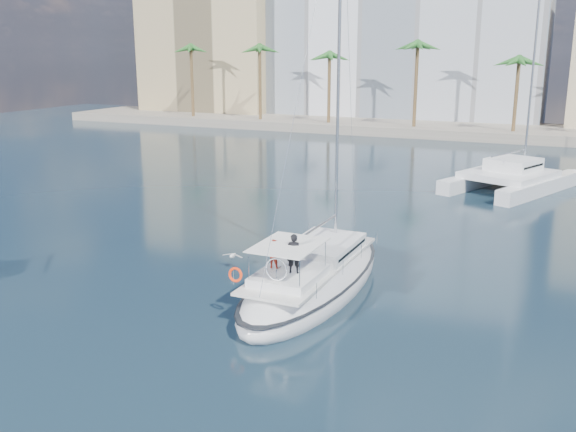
% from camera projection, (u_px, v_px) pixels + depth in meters
% --- Properties ---
extents(ground, '(160.00, 160.00, 0.00)m').
position_uv_depth(ground, '(258.00, 283.00, 30.77)').
color(ground, black).
rests_on(ground, ground).
extents(quay, '(120.00, 14.00, 1.20)m').
position_uv_depth(quay, '(464.00, 130.00, 84.60)').
color(quay, gray).
rests_on(quay, ground).
extents(building_modern, '(42.00, 16.00, 28.00)m').
position_uv_depth(building_modern, '(402.00, 28.00, 96.56)').
color(building_modern, silver).
rests_on(building_modern, ground).
extents(building_tan_left, '(22.00, 14.00, 22.00)m').
position_uv_depth(building_tan_left, '(216.00, 49.00, 105.55)').
color(building_tan_left, tan).
rests_on(building_tan_left, ground).
extents(palm_left, '(3.60, 3.60, 12.30)m').
position_uv_depth(palm_left, '(223.00, 54.00, 91.97)').
color(palm_left, brown).
rests_on(palm_left, ground).
extents(palm_centre, '(3.60, 3.60, 12.30)m').
position_uv_depth(palm_centre, '(464.00, 55.00, 78.63)').
color(palm_centre, brown).
rests_on(palm_centre, ground).
extents(main_sloop, '(4.32, 13.22, 19.55)m').
position_uv_depth(main_sloop, '(314.00, 279.00, 29.57)').
color(main_sloop, silver).
rests_on(main_sloop, ground).
extents(catamaran, '(10.30, 13.63, 17.80)m').
position_uv_depth(catamaran, '(511.00, 175.00, 51.09)').
color(catamaran, silver).
rests_on(catamaran, ground).
extents(seagull, '(1.14, 0.49, 0.21)m').
position_uv_depth(seagull, '(233.00, 256.00, 32.63)').
color(seagull, silver).
rests_on(seagull, ground).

